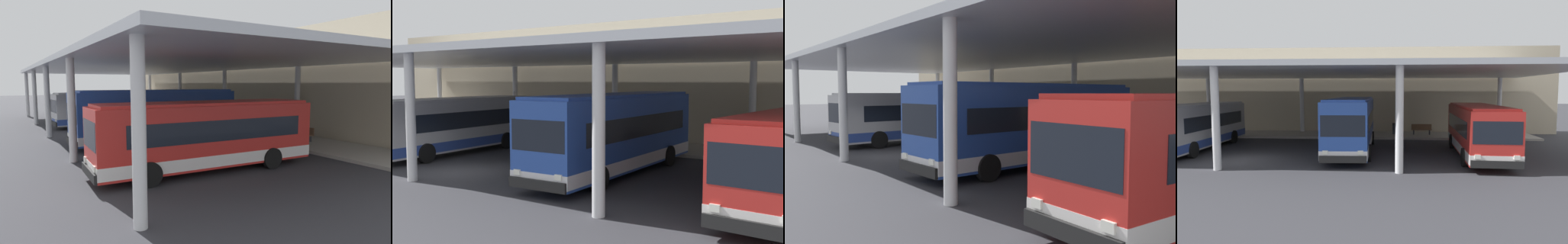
{
  "view_description": "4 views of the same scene",
  "coord_description": "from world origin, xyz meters",
  "views": [
    {
      "loc": [
        26.96,
        -5.74,
        3.99
      ],
      "look_at": [
        9.02,
        4.86,
        1.6
      ],
      "focal_mm": 31.0,
      "sensor_mm": 36.0,
      "label": 1
    },
    {
      "loc": [
        17.16,
        -14.47,
        4.16
      ],
      "look_at": [
        4.2,
        4.2,
        2.18
      ],
      "focal_mm": 44.15,
      "sensor_mm": 36.0,
      "label": 2
    },
    {
      "loc": [
        18.93,
        -8.62,
        3.18
      ],
      "look_at": [
        1.92,
        3.97,
        1.66
      ],
      "focal_mm": 37.52,
      "sensor_mm": 36.0,
      "label": 3
    },
    {
      "loc": [
        9.16,
        -19.48,
        4.0
      ],
      "look_at": [
        7.38,
        5.26,
        1.84
      ],
      "focal_mm": 32.19,
      "sensor_mm": 36.0,
      "label": 4
    }
  ],
  "objects": [
    {
      "name": "ground_plane",
      "position": [
        0.0,
        0.0,
        0.0
      ],
      "size": [
        200.0,
        200.0,
        0.0
      ],
      "primitive_type": "plane",
      "color": "#333338"
    },
    {
      "name": "station_building_facade",
      "position": [
        0.0,
        15.0,
        4.11
      ],
      "size": [
        48.0,
        1.6,
        8.23
      ],
      "primitive_type": "cube",
      "color": "#C1B293",
      "rests_on": "ground"
    },
    {
      "name": "trash_bin",
      "position": [
        8.94,
        11.92,
        0.68
      ],
      "size": [
        0.52,
        0.52,
        0.98
      ],
      "color": "#33383D",
      "rests_on": "platform_kerb"
    },
    {
      "name": "platform_kerb",
      "position": [
        0.0,
        11.75,
        0.09
      ],
      "size": [
        42.0,
        4.5,
        0.18
      ],
      "primitive_type": "cube",
      "color": "#A39E93",
      "rests_on": "ground"
    },
    {
      "name": "banner_sign",
      "position": [
        -6.96,
        10.94,
        1.98
      ],
      "size": [
        0.7,
        0.12,
        3.2
      ],
      "color": "#B2B2B7",
      "rests_on": "platform_kerb"
    },
    {
      "name": "bus_nearest_bay",
      "position": [
        -4.56,
        3.66,
        1.66
      ],
      "size": [
        3.19,
        10.67,
        3.17
      ],
      "color": "#B7B7BC",
      "rests_on": "ground"
    },
    {
      "name": "bench_waiting",
      "position": [
        11.3,
        11.82,
        0.66
      ],
      "size": [
        1.8,
        0.45,
        0.92
      ],
      "color": "brown",
      "rests_on": "platform_kerb"
    },
    {
      "name": "bus_middle_bay",
      "position": [
        14.09,
        2.45,
        1.66
      ],
      "size": [
        3.03,
        10.63,
        3.17
      ],
      "color": "red",
      "rests_on": "ground"
    },
    {
      "name": "canopy_shelter",
      "position": [
        0.0,
        5.5,
        5.29
      ],
      "size": [
        40.0,
        17.0,
        5.55
      ],
      "color": "silver",
      "rests_on": "ground"
    },
    {
      "name": "bus_second_bay",
      "position": [
        6.14,
        3.61,
        1.84
      ],
      "size": [
        3.05,
        11.43,
        3.57
      ],
      "color": "#284CA8",
      "rests_on": "ground"
    }
  ]
}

